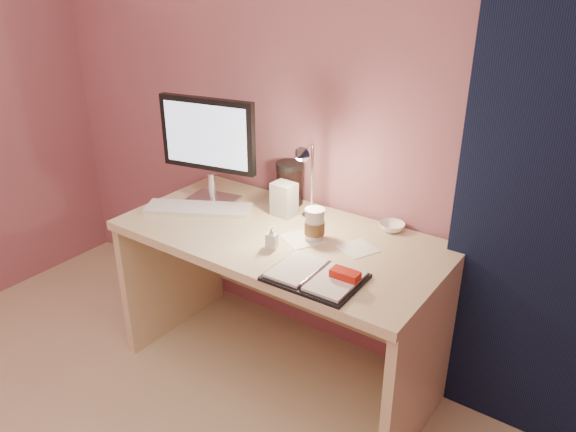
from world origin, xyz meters
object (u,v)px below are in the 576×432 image
Objects in this scene: keyboard at (198,209)px; planner at (318,276)px; lotion_bottle at (272,237)px; dark_jar at (290,185)px; coffee_cup at (315,225)px; bowl at (392,227)px; monitor at (209,141)px; desk at (291,272)px; product_box at (284,199)px; desk_lamp at (297,174)px.

planner is (0.77, -0.19, 0.00)m from keyboard.
lotion_bottle is 0.54× the size of dark_jar.
coffee_cup is 0.35m from bowl.
monitor is at bearing -147.24° from dark_jar.
desk is at bearing -12.88° from monitor.
bowl is 0.61× the size of dark_jar.
desk is 0.52m from keyboard.
bowl is (0.37, 0.22, 0.24)m from desk.
product_box is 0.42× the size of desk_lamp.
product_box reaches higher than bowl.
lotion_bottle is (-0.10, -0.16, -0.02)m from coffee_cup.
coffee_cup is (0.61, -0.05, -0.23)m from monitor.
lotion_bottle is at bearing -121.12° from coffee_cup.
keyboard is at bearing 169.13° from lotion_bottle.
monitor is 1.36× the size of desk_lamp.
desk_lamp is at bearing 93.03° from desk.
monitor reaches higher than coffee_cup.
desk is 10.26× the size of coffee_cup.
coffee_cup reaches higher than keyboard.
lotion_bottle reaches higher than keyboard.
coffee_cup reaches higher than planner.
coffee_cup is at bearing -14.14° from desk.
lotion_bottle reaches higher than bowl.
product_box is (-0.10, 0.09, 0.30)m from desk.
desk is 12.81× the size of bowl.
planner is at bearing -58.34° from desk_lamp.
coffee_cup is 0.39m from dark_jar.
monitor reaches higher than dark_jar.
keyboard is (-0.45, -0.10, 0.24)m from desk.
planner is 0.93× the size of desk_lamp.
lotion_bottle is 0.26× the size of desk_lamp.
coffee_cup is at bearing -22.32° from keyboard.
keyboard is 1.40× the size of planner.
dark_jar is (0.29, 0.32, 0.08)m from keyboard.
desk is at bearing -38.00° from product_box.
desk is at bearing 103.03° from lotion_bottle.
monitor reaches higher than product_box.
keyboard is at bearing -166.94° from desk.
monitor is 4.57× the size of bowl.
dark_jar is (-0.20, 0.41, 0.04)m from lotion_bottle.
dark_jar is 0.14m from product_box.
product_box is at bearing 138.65° from desk.
monitor is at bearing 157.17° from planner.
desk_lamp reaches higher than bowl.
bowl is at bearing 13.13° from desk_lamp.
lotion_bottle is at bearing -91.05° from desk_lamp.
desk is 0.50m from planner.
coffee_cup is at bearing -41.23° from desk_lamp.
planner is 2.24× the size of product_box.
monitor is 3.66× the size of coffee_cup.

